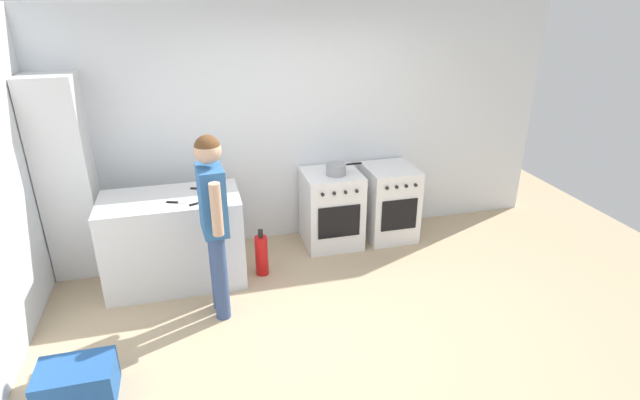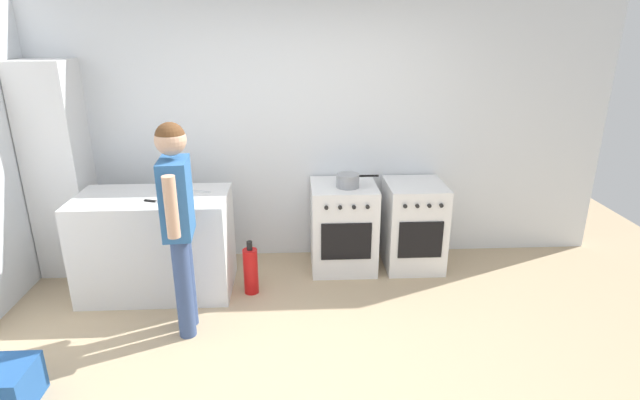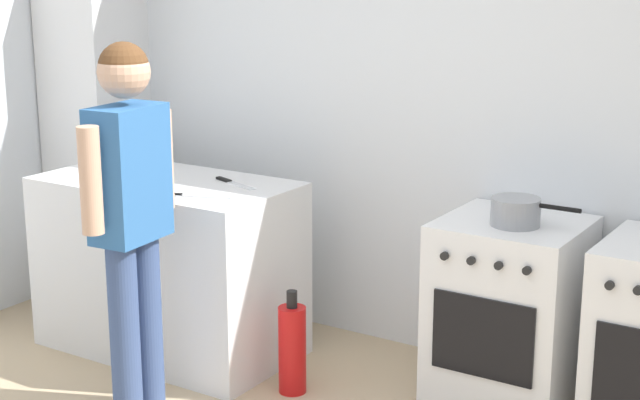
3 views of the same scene
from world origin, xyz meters
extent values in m
plane|color=tan|center=(0.00, 0.00, 0.00)|extent=(8.00, 8.00, 0.00)
cube|color=silver|center=(0.00, 1.95, 1.30)|extent=(6.00, 0.10, 2.60)
cube|color=silver|center=(-1.35, 1.20, 0.45)|extent=(1.30, 0.70, 0.90)
cube|color=white|center=(0.35, 1.58, 0.42)|extent=(0.62, 0.60, 0.85)
cube|color=black|center=(0.35, 1.27, 0.40)|extent=(0.46, 0.01, 0.36)
cylinder|color=black|center=(0.21, 1.46, 0.85)|extent=(0.20, 0.20, 0.01)
cylinder|color=black|center=(0.49, 1.46, 0.85)|extent=(0.20, 0.20, 0.01)
cylinder|color=black|center=(0.21, 1.70, 0.85)|extent=(0.20, 0.20, 0.01)
cylinder|color=black|center=(0.49, 1.70, 0.85)|extent=(0.20, 0.20, 0.01)
cylinder|color=black|center=(0.16, 1.26, 0.74)|extent=(0.04, 0.02, 0.04)
cylinder|color=black|center=(0.29, 1.26, 0.74)|extent=(0.04, 0.02, 0.04)
cylinder|color=black|center=(0.41, 1.26, 0.74)|extent=(0.04, 0.02, 0.04)
cylinder|color=black|center=(0.54, 1.26, 0.74)|extent=(0.04, 0.02, 0.04)
cube|color=white|center=(1.04, 1.58, 0.42)|extent=(0.55, 0.60, 0.85)
cube|color=black|center=(1.04, 1.27, 0.40)|extent=(0.41, 0.01, 0.36)
cylinder|color=black|center=(0.92, 1.46, 0.85)|extent=(0.18, 0.18, 0.01)
cylinder|color=black|center=(1.17, 1.46, 0.85)|extent=(0.18, 0.18, 0.01)
cylinder|color=black|center=(0.92, 1.70, 0.85)|extent=(0.18, 0.18, 0.01)
cylinder|color=black|center=(1.17, 1.70, 0.85)|extent=(0.18, 0.18, 0.01)
cylinder|color=black|center=(0.88, 1.26, 0.74)|extent=(0.04, 0.02, 0.04)
cylinder|color=black|center=(0.99, 1.26, 0.74)|extent=(0.04, 0.02, 0.04)
cylinder|color=black|center=(1.10, 1.26, 0.74)|extent=(0.04, 0.02, 0.04)
cylinder|color=black|center=(1.21, 1.26, 0.74)|extent=(0.04, 0.02, 0.04)
cylinder|color=gray|center=(0.38, 1.52, 0.91)|extent=(0.22, 0.22, 0.12)
cylinder|color=black|center=(0.58, 1.52, 0.96)|extent=(0.18, 0.02, 0.02)
cube|color=silver|center=(-1.16, 1.00, 0.90)|extent=(0.22, 0.11, 0.01)
cube|color=black|center=(-1.31, 1.06, 0.91)|extent=(0.11, 0.06, 0.01)
cube|color=silver|center=(-0.95, 1.30, 0.90)|extent=(0.20, 0.10, 0.01)
cube|color=black|center=(-1.09, 1.35, 0.91)|extent=(0.11, 0.06, 0.01)
cube|color=silver|center=(-0.95, 1.03, 0.90)|extent=(0.23, 0.13, 0.01)
cube|color=black|center=(-1.11, 0.97, 0.91)|extent=(0.11, 0.07, 0.01)
cylinder|color=#384C7A|center=(-0.96, 0.47, 0.41)|extent=(0.13, 0.13, 0.81)
cylinder|color=#384C7A|center=(-0.98, 0.63, 0.41)|extent=(0.13, 0.13, 0.81)
cube|color=#2D609E|center=(-0.97, 0.55, 1.10)|extent=(0.23, 0.36, 0.58)
cylinder|color=tan|center=(-0.95, 0.31, 1.12)|extent=(0.09, 0.09, 0.44)
cylinder|color=tan|center=(-0.99, 0.79, 1.12)|extent=(0.09, 0.09, 0.44)
sphere|color=tan|center=(-0.97, 0.55, 1.53)|extent=(0.22, 0.22, 0.22)
sphere|color=brown|center=(-0.97, 0.55, 1.55)|extent=(0.21, 0.21, 0.21)
cylinder|color=red|center=(-0.52, 1.10, 0.21)|extent=(0.13, 0.13, 0.42)
cylinder|color=black|center=(-0.52, 1.10, 0.46)|extent=(0.05, 0.05, 0.08)
cube|color=silver|center=(-2.30, 1.68, 1.00)|extent=(0.48, 0.44, 2.00)
camera|label=1|loc=(-1.07, -3.32, 2.73)|focal=28.00mm
camera|label=2|loc=(-0.11, -2.90, 2.29)|focal=28.00mm
camera|label=3|loc=(1.87, -2.42, 2.01)|focal=55.00mm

